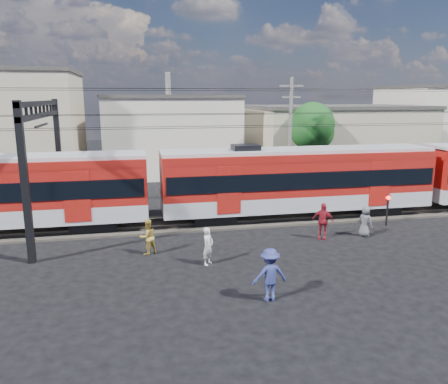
{
  "coord_description": "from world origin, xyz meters",
  "views": [
    {
      "loc": [
        -5.39,
        -15.92,
        7.15
      ],
      "look_at": [
        -1.08,
        5.0,
        2.46
      ],
      "focal_mm": 35.0,
      "sensor_mm": 36.0,
      "label": 1
    }
  ],
  "objects_px": {
    "commuter_train": "(301,178)",
    "pedestrian_a": "(208,246)",
    "pedestrian_c": "(270,275)",
    "crossing_signal": "(388,204)"
  },
  "relations": [
    {
      "from": "pedestrian_a",
      "to": "pedestrian_c",
      "type": "height_order",
      "value": "pedestrian_c"
    },
    {
      "from": "pedestrian_a",
      "to": "pedestrian_c",
      "type": "xyz_separation_m",
      "value": [
        1.57,
        -3.81,
        0.14
      ]
    },
    {
      "from": "pedestrian_a",
      "to": "crossing_signal",
      "type": "bearing_deg",
      "value": -29.29
    },
    {
      "from": "pedestrian_c",
      "to": "commuter_train",
      "type": "bearing_deg",
      "value": -121.15
    },
    {
      "from": "commuter_train",
      "to": "pedestrian_c",
      "type": "height_order",
      "value": "commuter_train"
    },
    {
      "from": "commuter_train",
      "to": "pedestrian_c",
      "type": "xyz_separation_m",
      "value": [
        -5.08,
        -10.08,
        -1.43
      ]
    },
    {
      "from": "pedestrian_a",
      "to": "pedestrian_c",
      "type": "distance_m",
      "value": 4.13
    },
    {
      "from": "commuter_train",
      "to": "pedestrian_c",
      "type": "bearing_deg",
      "value": -116.75
    },
    {
      "from": "crossing_signal",
      "to": "pedestrian_a",
      "type": "bearing_deg",
      "value": -161.01
    },
    {
      "from": "commuter_train",
      "to": "pedestrian_a",
      "type": "xyz_separation_m",
      "value": [
        -6.65,
        -6.27,
        -1.57
      ]
    }
  ]
}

